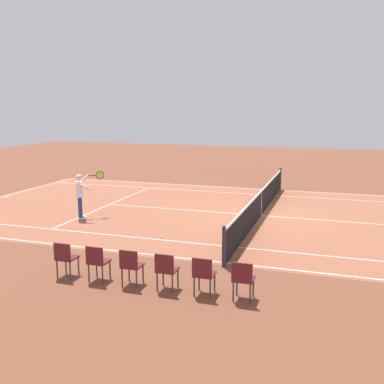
# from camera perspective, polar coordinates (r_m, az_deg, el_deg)

# --- Properties ---
(ground_plane) EXTENTS (60.00, 60.00, 0.00)m
(ground_plane) POSITION_cam_1_polar(r_m,az_deg,el_deg) (17.09, 8.79, -3.00)
(ground_plane) COLOR brown
(court_slab) EXTENTS (24.20, 11.40, 0.00)m
(court_slab) POSITION_cam_1_polar(r_m,az_deg,el_deg) (17.09, 8.79, -2.99)
(court_slab) COLOR #935138
(court_slab) RESTS_ON ground_plane
(court_line_markings) EXTENTS (23.85, 11.05, 0.01)m
(court_line_markings) POSITION_cam_1_polar(r_m,az_deg,el_deg) (17.09, 8.79, -2.98)
(court_line_markings) COLOR white
(court_line_markings) RESTS_ON ground_plane
(tennis_net) EXTENTS (0.10, 11.70, 1.08)m
(tennis_net) POSITION_cam_1_polar(r_m,az_deg,el_deg) (16.99, 8.84, -1.39)
(tennis_net) COLOR #2D2D33
(tennis_net) RESTS_ON ground_plane
(tennis_player_near) EXTENTS (0.81, 1.04, 1.70)m
(tennis_player_near) POSITION_cam_1_polar(r_m,az_deg,el_deg) (16.75, -14.09, -0.23)
(tennis_player_near) COLOR navy
(tennis_player_near) RESTS_ON ground_plane
(tennis_ball) EXTENTS (0.07, 0.07, 0.07)m
(tennis_ball) POSITION_cam_1_polar(r_m,az_deg,el_deg) (14.04, -3.89, -5.80)
(tennis_ball) COLOR #CCE01E
(tennis_ball) RESTS_ON ground_plane
(spectator_chair_0) EXTENTS (0.44, 0.44, 0.88)m
(spectator_chair_0) POSITION_cam_1_polar(r_m,az_deg,el_deg) (9.56, 6.53, -10.84)
(spectator_chair_0) COLOR #38383D
(spectator_chair_0) RESTS_ON ground_plane
(spectator_chair_1) EXTENTS (0.44, 0.44, 0.88)m
(spectator_chair_1) POSITION_cam_1_polar(r_m,az_deg,el_deg) (9.76, 1.48, -10.32)
(spectator_chair_1) COLOR #38383D
(spectator_chair_1) RESTS_ON ground_plane
(spectator_chair_2) EXTENTS (0.44, 0.44, 0.88)m
(spectator_chair_2) POSITION_cam_1_polar(r_m,az_deg,el_deg) (10.02, -3.33, -9.76)
(spectator_chair_2) COLOR #38383D
(spectator_chair_2) RESTS_ON ground_plane
(spectator_chair_3) EXTENTS (0.44, 0.44, 0.88)m
(spectator_chair_3) POSITION_cam_1_polar(r_m,az_deg,el_deg) (10.35, -7.84, -9.17)
(spectator_chair_3) COLOR #38383D
(spectator_chair_3) RESTS_ON ground_plane
(spectator_chair_4) EXTENTS (0.44, 0.44, 0.88)m
(spectator_chair_4) POSITION_cam_1_polar(r_m,az_deg,el_deg) (10.74, -12.04, -8.56)
(spectator_chair_4) COLOR #38383D
(spectator_chair_4) RESTS_ON ground_plane
(spectator_chair_5) EXTENTS (0.44, 0.44, 0.88)m
(spectator_chair_5) POSITION_cam_1_polar(r_m,az_deg,el_deg) (11.18, -15.92, -7.96)
(spectator_chair_5) COLOR #38383D
(spectator_chair_5) RESTS_ON ground_plane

